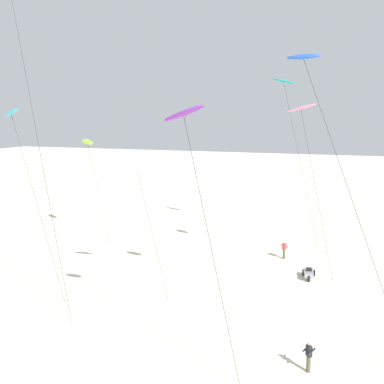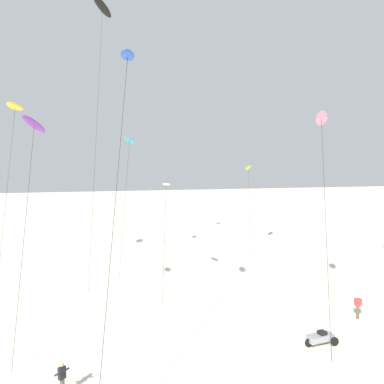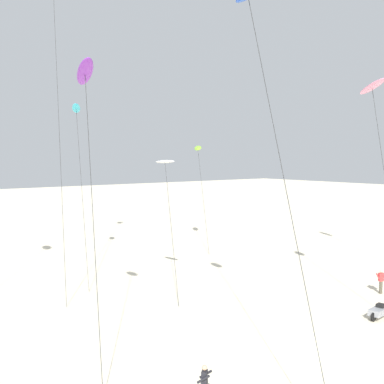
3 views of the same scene
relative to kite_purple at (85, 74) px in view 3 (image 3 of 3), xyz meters
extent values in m
plane|color=beige|center=(10.33, -6.25, -13.15)|extent=(260.00, 260.00, 0.00)
ellipsoid|color=purple|center=(0.01, 0.03, 0.11)|extent=(1.45, 2.67, 1.03)
cylinder|color=#262626|center=(-0.51, -1.63, -6.57)|extent=(1.07, 3.35, 13.16)
ellipsoid|color=pink|center=(16.93, -3.36, 0.54)|extent=(2.03, 2.79, 0.82)
ellipsoid|color=white|center=(9.20, 7.17, -3.97)|extent=(0.60, 2.00, 0.26)
cylinder|color=#262626|center=(8.78, 5.82, -8.60)|extent=(0.88, 2.73, 9.11)
ellipsoid|color=#33BFE0|center=(7.02, 16.28, 0.16)|extent=(1.63, 2.36, 0.80)
cylinder|color=#262626|center=(6.23, 13.74, -6.54)|extent=(1.62, 5.10, 13.22)
cylinder|color=#262626|center=(3.59, 11.60, -0.34)|extent=(1.76, 5.54, 25.63)
cylinder|color=#262626|center=(4.10, -8.10, -5.06)|extent=(2.01, 6.34, 16.18)
ellipsoid|color=#8CD833|center=(21.47, 19.02, -2.80)|extent=(1.85, 2.29, 0.88)
cylinder|color=#262626|center=(21.01, 17.56, -8.04)|extent=(0.95, 2.96, 10.23)
cylinder|color=#4C4738|center=(21.24, -1.73, -12.71)|extent=(0.22, 0.22, 0.88)
cube|color=red|center=(21.24, -1.73, -11.98)|extent=(0.39, 0.35, 0.58)
sphere|color=beige|center=(21.24, -1.73, -11.58)|extent=(0.20, 0.20, 0.20)
cylinder|color=red|center=(21.42, -1.84, -11.93)|extent=(0.35, 0.47, 0.39)
cylinder|color=red|center=(21.05, -1.61, -11.93)|extent=(0.35, 0.47, 0.39)
cube|color=black|center=(1.73, -6.20, -11.98)|extent=(0.39, 0.37, 0.58)
sphere|color=tan|center=(1.73, -6.20, -11.58)|extent=(0.20, 0.20, 0.20)
cylinder|color=black|center=(1.56, -6.33, -11.93)|extent=(0.39, 0.45, 0.39)
cylinder|color=black|center=(1.90, -6.06, -11.93)|extent=(0.39, 0.45, 0.39)
cube|color=gray|center=(16.46, -4.53, -12.71)|extent=(1.78, 0.92, 0.36)
cube|color=black|center=(16.61, -4.51, -12.43)|extent=(0.50, 0.50, 0.20)
cylinder|color=black|center=(15.66, -4.64, -12.89)|extent=(0.53, 0.19, 0.52)
cylinder|color=black|center=(17.11, -3.98, -12.89)|extent=(0.53, 0.19, 0.52)
camera|label=1|loc=(-22.19, -8.48, 0.11)|focal=45.26mm
camera|label=2|loc=(3.38, -24.61, -2.09)|focal=36.26mm
camera|label=3|loc=(-9.70, -20.14, -3.56)|focal=45.96mm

